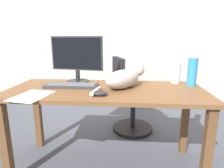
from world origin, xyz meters
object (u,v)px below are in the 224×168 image
(computer_mouse, at_px, (100,93))
(water_bottle, at_px, (176,72))
(monitor, at_px, (77,58))
(cat, at_px, (124,78))
(keyboard, at_px, (71,85))
(office_chair, at_px, (129,101))
(spray_bottle, at_px, (192,72))

(computer_mouse, distance_m, water_bottle, 0.78)
(monitor, bearing_deg, cat, -20.18)
(computer_mouse, bearing_deg, water_bottle, 35.96)
(keyboard, bearing_deg, cat, 2.91)
(office_chair, bearing_deg, water_bottle, -45.69)
(keyboard, height_order, cat, cat)
(office_chair, distance_m, water_bottle, 0.73)
(water_bottle, height_order, spray_bottle, spray_bottle)
(monitor, height_order, cat, monitor)
(cat, xyz_separation_m, water_bottle, (0.46, 0.21, 0.02))
(office_chair, relative_size, water_bottle, 4.25)
(cat, bearing_deg, computer_mouse, -123.98)
(cat, height_order, spray_bottle, spray_bottle)
(cat, bearing_deg, keyboard, -177.09)
(office_chair, bearing_deg, spray_bottle, -45.34)
(computer_mouse, xyz_separation_m, spray_bottle, (0.74, 0.36, 0.11))
(cat, relative_size, computer_mouse, 4.47)
(monitor, bearing_deg, keyboard, -92.93)
(monitor, bearing_deg, office_chair, 44.34)
(monitor, xyz_separation_m, water_bottle, (0.90, 0.05, -0.13))
(spray_bottle, bearing_deg, keyboard, -172.84)
(cat, distance_m, spray_bottle, 0.58)
(keyboard, height_order, spray_bottle, spray_bottle)
(computer_mouse, bearing_deg, keyboard, 140.15)
(keyboard, xyz_separation_m, water_bottle, (0.90, 0.23, 0.08))
(water_bottle, bearing_deg, cat, -155.83)
(keyboard, relative_size, computer_mouse, 4.00)
(office_chair, relative_size, keyboard, 2.03)
(water_bottle, xyz_separation_m, spray_bottle, (0.11, -0.10, 0.03))
(keyboard, bearing_deg, spray_bottle, 7.16)
(keyboard, xyz_separation_m, spray_bottle, (1.01, 0.13, 0.11))
(water_bottle, relative_size, spray_bottle, 0.80)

